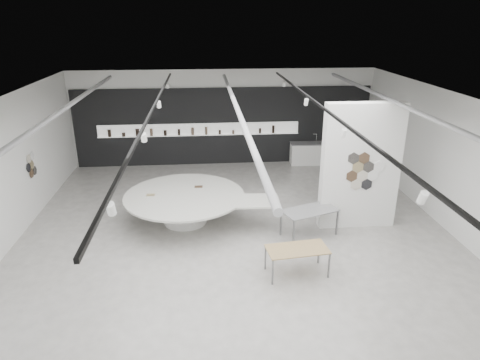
{
  "coord_description": "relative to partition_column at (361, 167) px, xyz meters",
  "views": [
    {
      "loc": [
        -0.83,
        -9.9,
        5.75
      ],
      "look_at": [
        0.14,
        1.2,
        1.44
      ],
      "focal_mm": 32.0,
      "sensor_mm": 36.0,
      "label": 1
    }
  ],
  "objects": [
    {
      "name": "room",
      "position": [
        -3.59,
        -1.0,
        0.27
      ],
      "size": [
        12.02,
        14.02,
        3.82
      ],
      "color": "#ADAAA3",
      "rests_on": "ground"
    },
    {
      "name": "back_wall_display",
      "position": [
        -3.58,
        5.94,
        -0.26
      ],
      "size": [
        11.8,
        0.27,
        3.1
      ],
      "color": "black",
      "rests_on": "ground"
    },
    {
      "name": "partition_column",
      "position": [
        0.0,
        0.0,
        0.0
      ],
      "size": [
        2.2,
        0.38,
        3.6
      ],
      "color": "white",
      "rests_on": "ground"
    },
    {
      "name": "display_island",
      "position": [
        -4.88,
        0.59,
        -1.22
      ],
      "size": [
        4.53,
        3.65,
        0.89
      ],
      "rotation": [
        0.0,
        0.0,
        -0.05
      ],
      "color": "white",
      "rests_on": "ground"
    },
    {
      "name": "sample_table_wood",
      "position": [
        -2.24,
        -2.35,
        -1.18
      ],
      "size": [
        1.5,
        0.87,
        0.67
      ],
      "rotation": [
        0.0,
        0.0,
        0.11
      ],
      "color": "#A58655",
      "rests_on": "ground"
    },
    {
      "name": "sample_table_stone",
      "position": [
        -1.5,
        -0.5,
        -1.1
      ],
      "size": [
        1.66,
        1.23,
        0.77
      ],
      "rotation": [
        0.0,
        0.0,
        0.36
      ],
      "color": "gray",
      "rests_on": "ground"
    },
    {
      "name": "kitchen_counter",
      "position": [
        -0.04,
        5.53,
        -1.35
      ],
      "size": [
        1.58,
        0.66,
        1.23
      ],
      "rotation": [
        0.0,
        0.0,
        -0.03
      ],
      "color": "white",
      "rests_on": "ground"
    }
  ]
}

